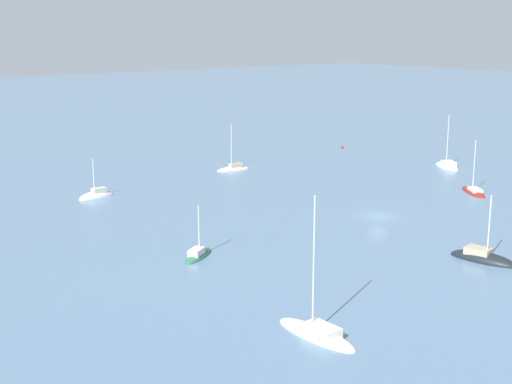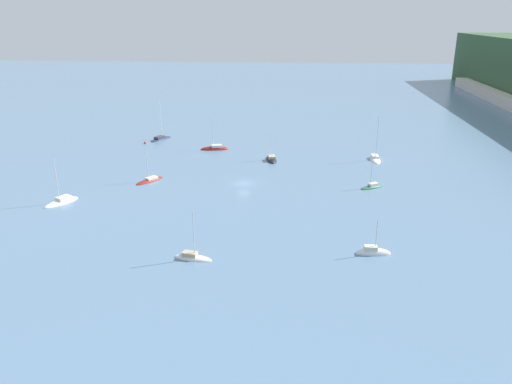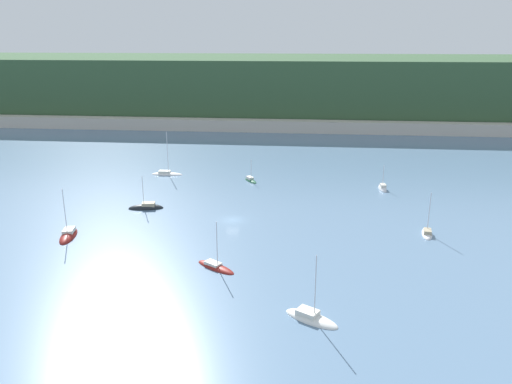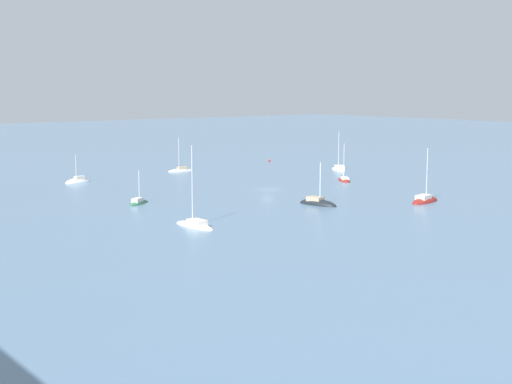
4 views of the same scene
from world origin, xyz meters
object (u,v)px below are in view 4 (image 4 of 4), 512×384
Objects in this scene: sailboat_0 at (195,225)px; sailboat_4 at (78,182)px; sailboat_7 at (425,201)px; sailboat_8 at (344,180)px; mooring_buoy_0 at (269,160)px; sailboat_3 at (318,204)px; sailboat_6 at (139,203)px; sailboat_5 at (339,169)px; sailboat_1 at (180,171)px.

sailboat_4 is (55.58, -7.80, -0.04)m from sailboat_0.
sailboat_8 is at bearing 59.89° from sailboat_7.
sailboat_7 is 15.96× the size of mooring_buoy_0.
sailboat_4 is at bearing -170.40° from sailboat_3.
sailboat_8 reaches higher than sailboat_4.
sailboat_8 is at bearing 141.49° from sailboat_4.
mooring_buoy_0 is (41.34, -13.55, 0.24)m from sailboat_8.
sailboat_6 reaches higher than mooring_buoy_0.
sailboat_5 reaches higher than mooring_buoy_0.
sailboat_5 is at bearing -18.17° from sailboat_6.
sailboat_7 is at bearing -67.95° from sailboat_6.
sailboat_5 is 65.52m from sailboat_6.
sailboat_8 is 43.51m from mooring_buoy_0.
sailboat_6 is (-14.93, 63.80, -0.01)m from sailboat_5.
sailboat_4 is 0.80× the size of sailboat_8.
sailboat_5 reaches higher than sailboat_4.
sailboat_3 is 12.76× the size of mooring_buoy_0.
sailboat_4 is 32.83m from sailboat_6.
sailboat_3 is 0.96× the size of sailboat_8.
sailboat_0 is 1.41× the size of sailboat_1.
sailboat_3 is 33.33m from sailboat_8.
sailboat_0 is 1.18× the size of sailboat_7.
sailboat_7 is at bearing 49.59° from sailboat_3.
sailboat_7 reaches higher than sailboat_1.
sailboat_1 is 1.01× the size of sailboat_8.
sailboat_0 is at bearing -130.86° from sailboat_6.
sailboat_5 reaches higher than sailboat_3.
sailboat_4 is at bearing 88.64° from sailboat_8.
sailboat_0 is 1.95× the size of sailboat_6.
sailboat_7 reaches higher than mooring_buoy_0.
sailboat_0 is 1.22× the size of sailboat_5.
sailboat_0 is at bearing 78.95° from sailboat_4.
sailboat_8 is (29.41, -10.14, -0.02)m from sailboat_7.
sailboat_1 is 0.84× the size of sailboat_7.
sailboat_6 is (20.09, 23.28, 0.02)m from sailboat_3.
sailboat_7 reaches higher than sailboat_3.
sailboat_5 is 15.46× the size of mooring_buoy_0.
sailboat_7 is 31.11m from sailboat_8.
sailboat_0 is at bearing 68.16° from sailboat_1.
sailboat_0 is 93.05m from mooring_buoy_0.
sailboat_4 is (-4.22, 28.30, -0.03)m from sailboat_1.
sailboat_3 reaches higher than sailboat_4.
mooring_buoy_0 is at bearing -174.91° from sailboat_4.
sailboat_8 reaches higher than sailboat_3.
sailboat_4 is at bearing 51.75° from sailboat_6.
sailboat_5 is at bearing 160.50° from sailboat_4.
sailboat_3 is (-56.90, 8.97, -0.03)m from sailboat_1.
sailboat_3 is 1.31× the size of sailboat_6.
mooring_buoy_0 is at bearing -162.87° from sailboat_1.
sailboat_1 is 1.05× the size of sailboat_3.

